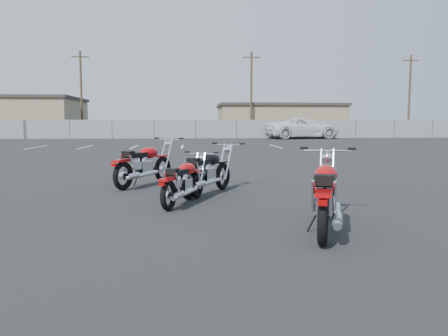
{
  "coord_description": "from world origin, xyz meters",
  "views": [
    {
      "loc": [
        -0.42,
        -7.71,
        1.52
      ],
      "look_at": [
        0.2,
        0.6,
        0.65
      ],
      "focal_mm": 35.0,
      "sensor_mm": 36.0,
      "label": 1
    }
  ],
  "objects": [
    {
      "name": "ground",
      "position": [
        0.0,
        0.0,
        0.0
      ],
      "size": [
        120.0,
        120.0,
        0.0
      ],
      "primitive_type": "plane",
      "color": "black",
      "rests_on": "ground"
    },
    {
      "name": "motorcycle_second_black",
      "position": [
        -0.09,
        1.47,
        0.48
      ],
      "size": [
        1.48,
        2.04,
        1.06
      ],
      "color": "black",
      "rests_on": "ground"
    },
    {
      "name": "white_van",
      "position": [
        10.19,
        33.41,
        1.55
      ],
      "size": [
        4.88,
        8.63,
        3.09
      ],
      "primitive_type": "imported",
      "rotation": [
        0.0,
        0.0,
        1.78
      ],
      "color": "white",
      "rests_on": "ground"
    },
    {
      "name": "parking_line_stripes",
      "position": [
        -2.5,
        20.0,
        0.0
      ],
      "size": [
        15.12,
        4.0,
        0.01
      ],
      "color": "silver",
      "rests_on": "ground"
    },
    {
      "name": "motorcycle_rear_red",
      "position": [
        1.44,
        -1.83,
        0.51
      ],
      "size": [
        1.2,
        2.27,
        1.12
      ],
      "color": "black",
      "rests_on": "ground"
    },
    {
      "name": "utility_pole_b",
      "position": [
        -12.0,
        40.0,
        4.69
      ],
      "size": [
        1.8,
        0.24,
        9.0
      ],
      "color": "#3F2F1D",
      "rests_on": "ground"
    },
    {
      "name": "motorcycle_front_red",
      "position": [
        -1.56,
        2.85,
        0.51
      ],
      "size": [
        1.57,
        2.19,
        1.13
      ],
      "color": "black",
      "rests_on": "ground"
    },
    {
      "name": "motorcycle_third_red",
      "position": [
        -0.56,
        0.36,
        0.42
      ],
      "size": [
        1.1,
        1.86,
        0.93
      ],
      "color": "black",
      "rests_on": "ground"
    },
    {
      "name": "training_cone_near",
      "position": [
        2.7,
        2.27,
        0.14
      ],
      "size": [
        0.24,
        0.24,
        0.29
      ],
      "color": "#FF4E0D",
      "rests_on": "ground"
    },
    {
      "name": "tan_building_east",
      "position": [
        10.0,
        44.0,
        1.86
      ],
      "size": [
        14.4,
        9.4,
        3.7
      ],
      "color": "#90815D",
      "rests_on": "ground"
    },
    {
      "name": "utility_pole_c",
      "position": [
        6.0,
        39.0,
        4.69
      ],
      "size": [
        1.8,
        0.24,
        9.0
      ],
      "color": "#3F2F1D",
      "rests_on": "ground"
    },
    {
      "name": "chainlink_fence",
      "position": [
        -0.0,
        35.0,
        0.9
      ],
      "size": [
        80.06,
        0.06,
        1.8
      ],
      "color": "slate",
      "rests_on": "ground"
    },
    {
      "name": "utility_pole_d",
      "position": [
        24.0,
        40.0,
        4.69
      ],
      "size": [
        1.8,
        0.24,
        9.0
      ],
      "color": "#3F2F1D",
      "rests_on": "ground"
    }
  ]
}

